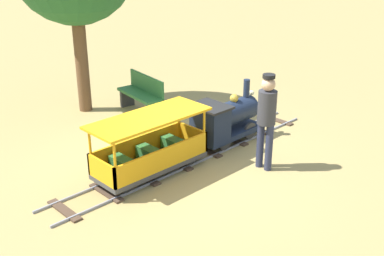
{
  "coord_description": "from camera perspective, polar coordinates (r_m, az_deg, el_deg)",
  "views": [
    {
      "loc": [
        5.44,
        -5.0,
        3.69
      ],
      "look_at": [
        0.0,
        0.28,
        0.55
      ],
      "focal_mm": 44.97,
      "sensor_mm": 36.0,
      "label": 1
    }
  ],
  "objects": [
    {
      "name": "track",
      "position": [
        8.41,
        -0.12,
        -3.4
      ],
      "size": [
        0.73,
        5.7,
        0.04
      ],
      "color": "gray",
      "rests_on": "ground_plane"
    },
    {
      "name": "passenger_car",
      "position": [
        7.7,
        -4.95,
        -2.7
      ],
      "size": [
        0.79,
        2.0,
        0.97
      ],
      "color": "#3F3F3F",
      "rests_on": "ground_plane"
    },
    {
      "name": "locomotive",
      "position": [
        8.8,
        3.91,
        1.06
      ],
      "size": [
        0.69,
        1.45,
        1.07
      ],
      "color": "#192338",
      "rests_on": "ground_plane"
    },
    {
      "name": "ground_plane",
      "position": [
        8.26,
        -1.41,
        -4.05
      ],
      "size": [
        60.0,
        60.0,
        0.0
      ],
      "primitive_type": "plane",
      "color": "#A38C51"
    },
    {
      "name": "conductor_person",
      "position": [
        7.77,
        8.83,
        1.59
      ],
      "size": [
        0.3,
        0.3,
        1.62
      ],
      "color": "#282D47",
      "rests_on": "ground_plane"
    },
    {
      "name": "park_bench",
      "position": [
        10.38,
        -5.97,
        3.98
      ],
      "size": [
        1.34,
        0.57,
        0.82
      ],
      "color": "#2D6B33",
      "rests_on": "ground_plane"
    }
  ]
}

